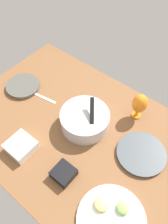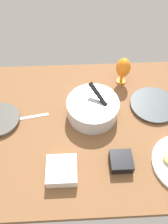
{
  "view_description": "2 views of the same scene",
  "coord_description": "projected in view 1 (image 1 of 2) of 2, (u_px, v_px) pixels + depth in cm",
  "views": [
    {
      "loc": [
        47.84,
        -55.62,
        117.43
      ],
      "look_at": [
        -6.65,
        11.08,
        4.43
      ],
      "focal_mm": 35.81,
      "sensor_mm": 36.0,
      "label": 1
    },
    {
      "loc": [
        -10.98,
        -74.81,
        106.48
      ],
      "look_at": [
        -7.18,
        4.42,
        4.43
      ],
      "focal_mm": 35.49,
      "sensor_mm": 36.0,
      "label": 2
    }
  ],
  "objects": [
    {
      "name": "square_bowl_black",
      "position": [
        64.0,
        173.0,
        1.19
      ],
      "size": [
        11.24,
        11.24,
        5.36
      ],
      "color": "black",
      "rests_on": "ground_plane"
    },
    {
      "name": "dinner_plate_left",
      "position": [
        23.0,
        86.0,
        1.6
      ],
      "size": [
        24.06,
        24.06,
        2.62
      ],
      "color": "silver",
      "rests_on": "ground_plane"
    },
    {
      "name": "ground_plane",
      "position": [
        81.0,
        134.0,
        1.39
      ],
      "size": [
        160.0,
        104.0,
        4.0
      ],
      "primitive_type": "cube",
      "color": "brown"
    },
    {
      "name": "fruit_platter",
      "position": [
        112.0,
        220.0,
        1.06
      ],
      "size": [
        33.65,
        33.65,
        5.43
      ],
      "color": "silver",
      "rests_on": "ground_plane"
    },
    {
      "name": "fork_by_left_plate",
      "position": [
        45.0,
        98.0,
        1.55
      ],
      "size": [
        18.05,
        4.79,
        0.6
      ],
      "primitive_type": "cube",
      "rotation": [
        0.0,
        0.0,
        0.17
      ],
      "color": "silver",
      "rests_on": "ground_plane"
    },
    {
      "name": "mixing_bowl",
      "position": [
        85.0,
        119.0,
        1.37
      ],
      "size": [
        30.25,
        30.25,
        18.42
      ],
      "color": "silver",
      "rests_on": "ground_plane"
    },
    {
      "name": "square_bowl_white",
      "position": [
        21.0,
        146.0,
        1.29
      ],
      "size": [
        14.96,
        14.96,
        5.96
      ],
      "color": "white",
      "rests_on": "ground_plane"
    },
    {
      "name": "hurricane_glass_orange",
      "position": [
        140.0,
        104.0,
        1.37
      ],
      "size": [
        9.4,
        9.4,
        19.12
      ],
      "color": "orange",
      "rests_on": "ground_plane"
    },
    {
      "name": "dinner_plate_right",
      "position": [
        141.0,
        153.0,
        1.28
      ],
      "size": [
        28.61,
        28.61,
        2.11
      ],
      "color": "silver",
      "rests_on": "ground_plane"
    }
  ]
}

